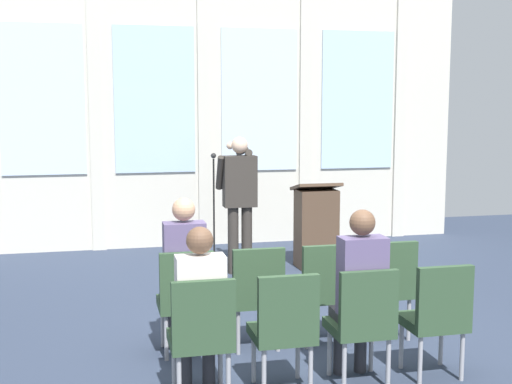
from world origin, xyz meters
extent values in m
plane|color=#2D384C|center=(0.00, 0.00, 0.00)|extent=(13.01, 13.01, 0.00)
cube|color=beige|center=(0.00, 5.00, 2.25)|extent=(8.06, 0.10, 4.50)
cube|color=silver|center=(-2.42, 4.94, 2.25)|extent=(1.20, 0.04, 2.18)
cube|color=beige|center=(-1.67, 4.95, 2.25)|extent=(0.20, 0.08, 4.50)
cube|color=silver|center=(-0.81, 4.94, 2.25)|extent=(1.20, 0.04, 2.18)
cube|color=beige|center=(-0.06, 4.95, 2.25)|extent=(0.20, 0.08, 4.50)
cube|color=silver|center=(0.81, 4.94, 2.25)|extent=(1.20, 0.04, 2.18)
cube|color=beige|center=(1.56, 4.95, 2.25)|extent=(0.20, 0.08, 4.50)
cube|color=silver|center=(2.42, 4.94, 2.25)|extent=(1.20, 0.04, 2.18)
cube|color=beige|center=(3.17, 4.95, 2.25)|extent=(0.20, 0.08, 4.50)
cylinder|color=#332D28|center=(0.02, 3.09, 0.44)|extent=(0.14, 0.14, 0.87)
cylinder|color=#332D28|center=(0.20, 3.09, 0.44)|extent=(0.14, 0.14, 0.87)
cube|color=#332D28|center=(0.11, 3.09, 1.20)|extent=(0.42, 0.22, 0.65)
cube|color=maroon|center=(0.11, 3.20, 1.28)|extent=(0.06, 0.01, 0.39)
sphere|color=beige|center=(0.11, 3.10, 1.66)|extent=(0.21, 0.21, 0.21)
cylinder|color=#332D28|center=(-0.13, 3.17, 1.31)|extent=(0.09, 0.28, 0.45)
cylinder|color=#332D28|center=(0.25, 3.22, 1.54)|extent=(0.15, 0.36, 0.15)
cylinder|color=#332D28|center=(0.20, 3.35, 1.57)|extent=(0.11, 0.34, 0.15)
sphere|color=beige|center=(0.08, 3.61, 1.63)|extent=(0.10, 0.10, 0.10)
cylinder|color=black|center=(-0.20, 3.28, 0.01)|extent=(0.28, 0.28, 0.03)
cylinder|color=black|center=(-0.20, 3.28, 0.76)|extent=(0.02, 0.02, 1.45)
sphere|color=#262626|center=(-0.20, 3.28, 1.52)|extent=(0.07, 0.07, 0.07)
cube|color=#4C3828|center=(1.17, 3.18, 0.53)|extent=(0.52, 0.40, 1.05)
cube|color=#4C3828|center=(1.17, 3.20, 1.09)|extent=(0.60, 0.48, 0.14)
cylinder|color=#99999E|center=(-0.76, 0.58, 0.20)|extent=(0.04, 0.04, 0.40)
cylinder|color=#99999E|center=(-1.12, 0.58, 0.20)|extent=(0.04, 0.04, 0.40)
cylinder|color=#99999E|center=(-0.76, 0.24, 0.20)|extent=(0.04, 0.04, 0.40)
cylinder|color=#99999E|center=(-1.12, 0.24, 0.20)|extent=(0.04, 0.04, 0.40)
cube|color=#2D472D|center=(-0.94, 0.41, 0.44)|extent=(0.46, 0.44, 0.08)
cube|color=#2D472D|center=(-0.94, 0.22, 0.71)|extent=(0.46, 0.06, 0.46)
cylinder|color=#2D2D33|center=(-1.03, 0.59, 0.22)|extent=(0.10, 0.10, 0.44)
cylinder|color=#2D2D33|center=(-0.85, 0.59, 0.22)|extent=(0.10, 0.10, 0.44)
cube|color=#2D2D33|center=(-0.94, 0.47, 0.50)|extent=(0.34, 0.36, 0.12)
cube|color=#594C72|center=(-0.94, 0.36, 0.87)|extent=(0.36, 0.20, 0.61)
sphere|color=tan|center=(-0.94, 0.38, 1.28)|extent=(0.20, 0.20, 0.20)
cylinder|color=#99999E|center=(-0.13, 0.58, 0.20)|extent=(0.04, 0.04, 0.40)
cylinder|color=#99999E|center=(-0.49, 0.58, 0.20)|extent=(0.04, 0.04, 0.40)
cylinder|color=#99999E|center=(-0.13, 0.24, 0.20)|extent=(0.04, 0.04, 0.40)
cylinder|color=#99999E|center=(-0.49, 0.24, 0.20)|extent=(0.04, 0.04, 0.40)
cube|color=#2D472D|center=(-0.31, 0.41, 0.44)|extent=(0.46, 0.44, 0.08)
cube|color=#2D472D|center=(-0.31, 0.22, 0.71)|extent=(0.46, 0.06, 0.46)
cylinder|color=#99999E|center=(0.49, 0.58, 0.20)|extent=(0.04, 0.04, 0.40)
cylinder|color=#99999E|center=(0.13, 0.58, 0.20)|extent=(0.04, 0.04, 0.40)
cylinder|color=#99999E|center=(0.49, 0.24, 0.20)|extent=(0.04, 0.04, 0.40)
cylinder|color=#99999E|center=(0.13, 0.24, 0.20)|extent=(0.04, 0.04, 0.40)
cube|color=#2D472D|center=(0.31, 0.41, 0.44)|extent=(0.46, 0.44, 0.08)
cube|color=#2D472D|center=(0.31, 0.22, 0.71)|extent=(0.46, 0.06, 0.46)
cylinder|color=#99999E|center=(1.12, 0.58, 0.20)|extent=(0.04, 0.04, 0.40)
cylinder|color=#99999E|center=(0.76, 0.58, 0.20)|extent=(0.04, 0.04, 0.40)
cylinder|color=#99999E|center=(1.12, 0.24, 0.20)|extent=(0.04, 0.04, 0.40)
cylinder|color=#99999E|center=(0.76, 0.24, 0.20)|extent=(0.04, 0.04, 0.40)
cube|color=#2D472D|center=(0.94, 0.41, 0.44)|extent=(0.46, 0.44, 0.08)
cube|color=#2D472D|center=(0.94, 0.22, 0.71)|extent=(0.46, 0.06, 0.46)
cylinder|color=#99999E|center=(-0.76, -0.37, 0.20)|extent=(0.04, 0.04, 0.40)
cylinder|color=#99999E|center=(-1.12, -0.37, 0.20)|extent=(0.04, 0.04, 0.40)
cylinder|color=#99999E|center=(-0.76, -0.71, 0.20)|extent=(0.04, 0.04, 0.40)
cylinder|color=#99999E|center=(-1.12, -0.71, 0.20)|extent=(0.04, 0.04, 0.40)
cube|color=#2D472D|center=(-0.94, -0.54, 0.44)|extent=(0.46, 0.44, 0.08)
cube|color=#2D472D|center=(-0.94, -0.73, 0.71)|extent=(0.46, 0.06, 0.46)
cylinder|color=#2D2D33|center=(-1.03, -0.36, 0.22)|extent=(0.10, 0.10, 0.44)
cylinder|color=#2D2D33|center=(-0.85, -0.36, 0.22)|extent=(0.10, 0.10, 0.44)
cube|color=#2D2D33|center=(-0.94, -0.48, 0.50)|extent=(0.34, 0.36, 0.12)
cube|color=silver|center=(-0.94, -0.59, 0.82)|extent=(0.36, 0.20, 0.53)
sphere|color=brown|center=(-0.94, -0.57, 1.20)|extent=(0.20, 0.20, 0.20)
cylinder|color=#99999E|center=(-0.13, -0.37, 0.20)|extent=(0.04, 0.04, 0.40)
cylinder|color=#99999E|center=(-0.49, -0.37, 0.20)|extent=(0.04, 0.04, 0.40)
cylinder|color=#99999E|center=(-0.13, -0.71, 0.20)|extent=(0.04, 0.04, 0.40)
cylinder|color=#99999E|center=(-0.49, -0.71, 0.20)|extent=(0.04, 0.04, 0.40)
cube|color=#2D472D|center=(-0.31, -0.54, 0.44)|extent=(0.46, 0.44, 0.08)
cube|color=#2D472D|center=(-0.31, -0.73, 0.71)|extent=(0.46, 0.06, 0.46)
cylinder|color=#99999E|center=(0.49, -0.37, 0.20)|extent=(0.04, 0.04, 0.40)
cylinder|color=#99999E|center=(0.13, -0.37, 0.20)|extent=(0.04, 0.04, 0.40)
cylinder|color=#99999E|center=(0.49, -0.71, 0.20)|extent=(0.04, 0.04, 0.40)
cylinder|color=#99999E|center=(0.13, -0.71, 0.20)|extent=(0.04, 0.04, 0.40)
cube|color=#2D472D|center=(0.31, -0.54, 0.44)|extent=(0.46, 0.44, 0.08)
cube|color=#2D472D|center=(0.31, -0.73, 0.71)|extent=(0.46, 0.06, 0.46)
cylinder|color=#2D2D33|center=(0.22, -0.36, 0.22)|extent=(0.10, 0.10, 0.44)
cylinder|color=#2D2D33|center=(0.40, -0.36, 0.22)|extent=(0.10, 0.10, 0.44)
cube|color=#2D2D33|center=(0.31, -0.48, 0.50)|extent=(0.34, 0.36, 0.12)
cube|color=#594C72|center=(0.31, -0.59, 0.87)|extent=(0.36, 0.20, 0.61)
sphere|color=brown|center=(0.31, -0.57, 1.28)|extent=(0.20, 0.20, 0.20)
cylinder|color=#99999E|center=(1.12, -0.37, 0.20)|extent=(0.04, 0.04, 0.40)
cylinder|color=#99999E|center=(0.76, -0.37, 0.20)|extent=(0.04, 0.04, 0.40)
cylinder|color=#99999E|center=(1.12, -0.71, 0.20)|extent=(0.04, 0.04, 0.40)
cylinder|color=#99999E|center=(0.76, -0.71, 0.20)|extent=(0.04, 0.04, 0.40)
cube|color=#2D472D|center=(0.94, -0.54, 0.44)|extent=(0.46, 0.44, 0.08)
cube|color=#2D472D|center=(0.94, -0.73, 0.71)|extent=(0.46, 0.06, 0.46)
camera|label=1|loc=(-1.62, -5.36, 2.17)|focal=47.58mm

